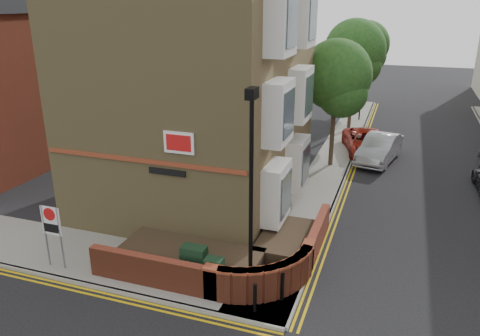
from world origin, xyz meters
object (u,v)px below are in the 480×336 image
at_px(lamppost, 251,196).
at_px(zone_sign, 52,226).
at_px(silver_car_near, 380,148).
at_px(utility_cabinet_large, 194,263).

relative_size(lamppost, zone_sign, 2.86).
bearing_deg(silver_car_near, utility_cabinet_large, -96.68).
xyz_separation_m(lamppost, silver_car_near, (2.83, 14.60, -2.59)).
height_order(lamppost, zone_sign, lamppost).
distance_m(utility_cabinet_large, silver_car_near, 15.25).
xyz_separation_m(lamppost, zone_sign, (-6.60, -0.70, -1.70)).
height_order(lamppost, utility_cabinet_large, lamppost).
relative_size(utility_cabinet_large, zone_sign, 0.55).
xyz_separation_m(zone_sign, silver_car_near, (9.43, 15.30, -0.89)).
distance_m(utility_cabinet_large, zone_sign, 4.86).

